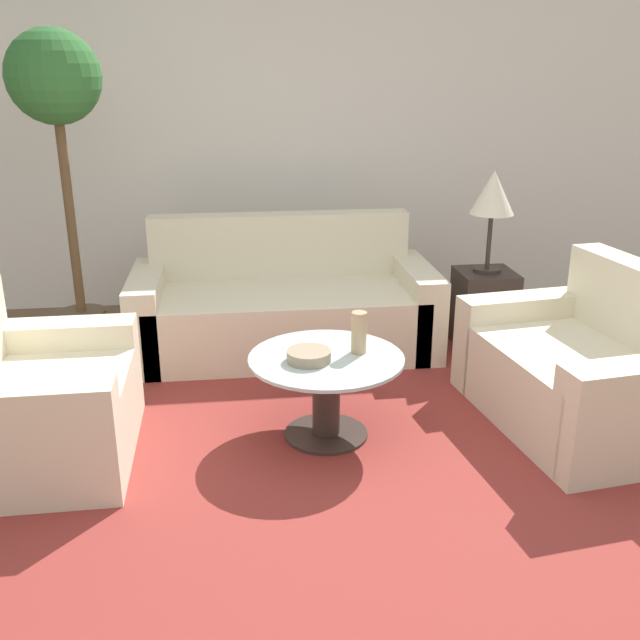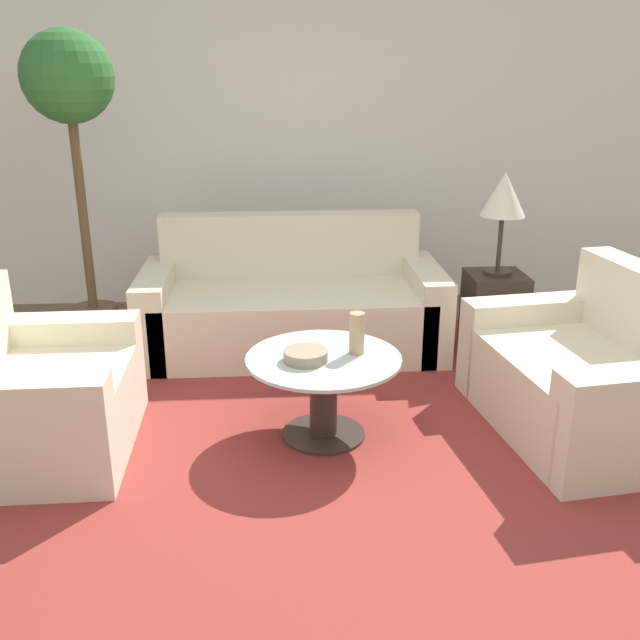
% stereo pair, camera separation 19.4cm
% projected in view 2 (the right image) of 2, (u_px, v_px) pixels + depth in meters
% --- Properties ---
extents(ground_plane, '(14.00, 14.00, 0.00)m').
position_uv_depth(ground_plane, '(327.00, 519.00, 3.02)').
color(ground_plane, brown).
extents(wall_back, '(10.00, 0.06, 2.60)m').
position_uv_depth(wall_back, '(295.00, 137.00, 5.49)').
color(wall_back, white).
rests_on(wall_back, ground_plane).
extents(rug, '(3.75, 3.44, 0.01)m').
position_uv_depth(rug, '(323.00, 435.00, 3.70)').
color(rug, maroon).
rests_on(rug, ground_plane).
extents(sofa_main, '(1.98, 0.88, 0.86)m').
position_uv_depth(sofa_main, '(292.00, 306.00, 4.83)').
color(sofa_main, beige).
rests_on(sofa_main, ground_plane).
extents(armchair, '(0.82, 1.01, 0.83)m').
position_uv_depth(armchair, '(31.00, 399.00, 3.48)').
color(armchair, beige).
rests_on(armchair, ground_plane).
extents(loveseat, '(1.00, 1.34, 0.84)m').
position_uv_depth(loveseat, '(592.00, 379.00, 3.70)').
color(loveseat, beige).
rests_on(loveseat, ground_plane).
extents(coffee_table, '(0.78, 0.78, 0.44)m').
position_uv_depth(coffee_table, '(323.00, 386.00, 3.61)').
color(coffee_table, '#332823').
rests_on(coffee_table, ground_plane).
extents(side_table, '(0.37, 0.37, 0.53)m').
position_uv_depth(side_table, '(494.00, 312.00, 4.76)').
color(side_table, '#332823').
rests_on(side_table, ground_plane).
extents(table_lamp, '(0.28, 0.28, 0.66)m').
position_uv_depth(table_lamp, '(504.00, 197.00, 4.50)').
color(table_lamp, '#332823').
rests_on(table_lamp, side_table).
extents(potted_plant, '(0.56, 0.56, 2.04)m').
position_uv_depth(potted_plant, '(72.00, 116.00, 4.39)').
color(potted_plant, brown).
rests_on(potted_plant, ground_plane).
extents(vase, '(0.08, 0.08, 0.22)m').
position_uv_depth(vase, '(357.00, 333.00, 3.56)').
color(vase, tan).
rests_on(vase, coffee_table).
extents(bowl, '(0.22, 0.22, 0.06)m').
position_uv_depth(bowl, '(306.00, 356.00, 3.50)').
color(bowl, gray).
rests_on(bowl, coffee_table).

